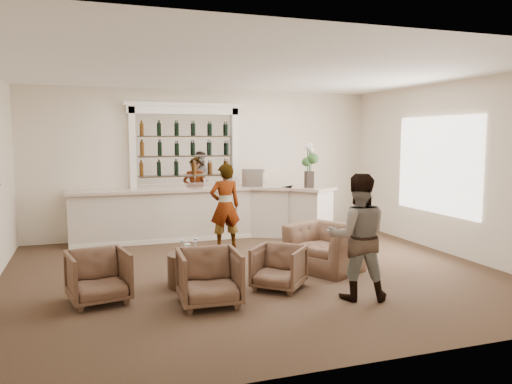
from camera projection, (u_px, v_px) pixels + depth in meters
ground at (255, 273)px, 8.29m from camera, size 8.00×8.00×0.00m
room_shell at (251, 132)px, 8.75m from camera, size 8.04×7.02×3.32m
bar_counter at (205, 213)px, 11.00m from camera, size 5.72×1.80×1.14m
back_bar_alcove at (185, 147)px, 11.12m from camera, size 2.64×0.25×3.00m
cocktail_table at (191, 269)px, 7.58m from camera, size 0.71×0.71×0.50m
sommelier at (225, 206)px, 10.08m from camera, size 0.63×0.42×1.72m
guest at (358, 237)px, 6.92m from camera, size 1.03×0.92×1.76m
armchair_left at (98, 277)px, 6.81m from camera, size 0.91×0.93×0.72m
armchair_center at (209, 277)px, 6.71m from camera, size 0.85×0.87×0.75m
armchair_right at (279, 267)px, 7.42m from camera, size 0.99×1.00×0.65m
armchair_far at (327, 248)px, 8.46m from camera, size 1.47×1.53×0.77m
espresso_machine at (253, 177)px, 11.18m from camera, size 0.57×0.53×0.41m
flower_vase at (309, 163)px, 10.89m from camera, size 0.26×0.26×0.97m
wine_glass_bar_left at (236, 182)px, 11.16m from camera, size 0.07×0.07×0.21m
wine_glass_bar_right at (205, 183)px, 10.89m from camera, size 0.07×0.07×0.21m
wine_glass_tbl_a at (182, 247)px, 7.54m from camera, size 0.07×0.07×0.21m
wine_glass_tbl_b at (196, 245)px, 7.65m from camera, size 0.07×0.07×0.21m
wine_glass_tbl_c at (195, 248)px, 7.44m from camera, size 0.07×0.07×0.21m
napkin_holder at (187, 248)px, 7.68m from camera, size 0.08×0.08×0.12m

